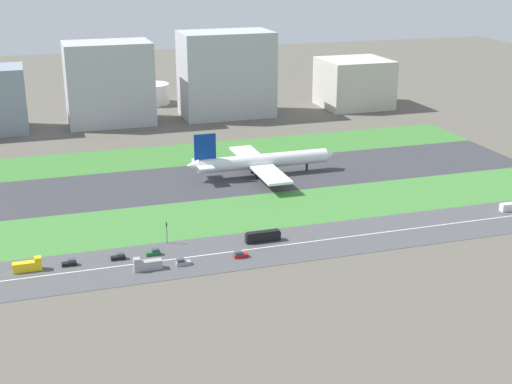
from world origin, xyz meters
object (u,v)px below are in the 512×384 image
(cargo_warehouse, at_px, (354,83))
(car_5, at_px, (240,255))
(car_4, at_px, (154,252))
(fuel_tank_centre, at_px, (150,94))
(truck_1, at_px, (147,265))
(car_0, at_px, (70,263))
(truck_0, at_px, (28,266))
(truck_2, at_px, (512,206))
(bus_0, at_px, (263,236))
(car_3, at_px, (119,257))
(fuel_tank_west, at_px, (111,96))
(traffic_light, at_px, (167,231))
(hangar_building, at_px, (109,83))
(car_1, at_px, (183,262))
(office_tower, at_px, (226,74))
(airliner, at_px, (260,161))
(fuel_tank_east, at_px, (201,88))

(cargo_warehouse, bearing_deg, car_5, -123.70)
(car_4, xyz_separation_m, fuel_tank_centre, (37.97, 227.00, 5.16))
(truck_1, bearing_deg, car_0, -24.74)
(truck_0, height_order, fuel_tank_centre, fuel_tank_centre)
(truck_2, relative_size, fuel_tank_centre, 0.36)
(bus_0, relative_size, truck_0, 1.38)
(car_5, bearing_deg, bus_0, -136.90)
(bus_0, distance_m, fuel_tank_centre, 227.05)
(car_4, height_order, car_3, same)
(truck_2, xyz_separation_m, fuel_tank_west, (-116.84, 227.00, 4.67))
(traffic_light, relative_size, hangar_building, 0.16)
(truck_2, height_order, car_1, truck_2)
(car_5, relative_size, traffic_light, 0.61)
(car_5, relative_size, car_4, 1.00)
(car_4, bearing_deg, car_1, -54.99)
(truck_2, relative_size, fuel_tank_west, 0.52)
(office_tower, bearing_deg, airliner, -98.63)
(car_1, xyz_separation_m, office_tower, (67.13, 192.00, 22.63))
(bus_0, xyz_separation_m, fuel_tank_centre, (2.10, 227.00, 4.26))
(car_1, xyz_separation_m, fuel_tank_centre, (30.96, 237.00, 5.16))
(truck_0, bearing_deg, car_3, 0.00)
(car_1, bearing_deg, office_tower, -109.27)
(car_4, bearing_deg, hangar_building, 87.16)
(car_3, relative_size, fuel_tank_west, 0.27)
(truck_1, relative_size, hangar_building, 0.19)
(bus_0, distance_m, car_1, 30.56)
(traffic_light, bearing_deg, car_4, -125.90)
(car_5, bearing_deg, hangar_building, -85.19)
(fuel_tank_west, bearing_deg, cargo_warehouse, -17.98)
(truck_2, bearing_deg, truck_1, -175.77)
(car_0, height_order, traffic_light, traffic_light)
(car_4, distance_m, truck_1, 10.71)
(hangar_building, distance_m, fuel_tank_centre, 55.80)
(car_3, xyz_separation_m, cargo_warehouse, (164.05, 182.00, 13.21))
(hangar_building, xyz_separation_m, fuel_tank_east, (61.02, 45.00, -14.33))
(car_1, height_order, fuel_tank_east, fuel_tank_east)
(car_1, xyz_separation_m, fuel_tank_east, (63.06, 237.00, 6.69))
(truck_2, height_order, car_0, truck_2)
(truck_0, xyz_separation_m, office_tower, (111.56, 182.00, 21.89))
(car_3, bearing_deg, airliner, 45.14)
(car_0, distance_m, fuel_tank_centre, 235.75)
(bus_0, xyz_separation_m, truck_1, (-39.63, -10.00, -0.15))
(car_0, bearing_deg, truck_0, -180.00)
(hangar_building, distance_m, cargo_warehouse, 144.39)
(bus_0, distance_m, office_tower, 187.24)
(truck_0, bearing_deg, hangar_building, 75.68)
(traffic_light, distance_m, fuel_tank_east, 228.27)
(car_5, distance_m, truck_0, 63.41)
(car_3, bearing_deg, cargo_warehouse, 47.97)
(car_3, distance_m, fuel_tank_east, 241.08)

